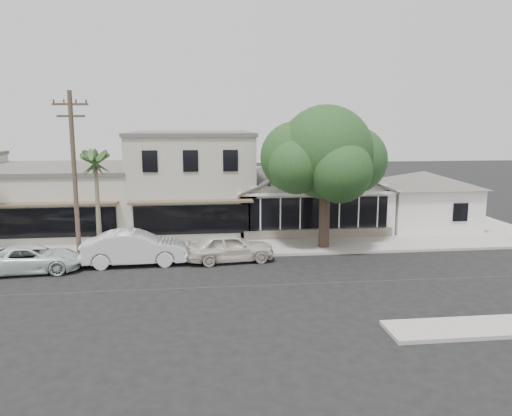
{
  "coord_description": "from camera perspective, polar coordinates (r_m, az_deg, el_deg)",
  "views": [
    {
      "loc": [
        -2.6,
        -21.74,
        7.4
      ],
      "look_at": [
        0.67,
        6.0,
        2.58
      ],
      "focal_mm": 35.0,
      "sensor_mm": 36.0,
      "label": 1
    }
  ],
  "objects": [
    {
      "name": "utility_pole",
      "position": [
        27.81,
        -20.05,
        3.82
      ],
      "size": [
        1.8,
        0.24,
        9.0
      ],
      "color": "brown",
      "rests_on": "ground"
    },
    {
      "name": "side_cottage",
      "position": [
        37.27,
        18.45,
        0.18
      ],
      "size": [
        6.0,
        6.0,
        3.0
      ],
      "primitive_type": "cube",
      "color": "silver",
      "rests_on": "ground"
    },
    {
      "name": "car_2",
      "position": [
        27.37,
        -24.32,
        -5.3
      ],
      "size": [
        5.08,
        2.64,
        1.37
      ],
      "primitive_type": "imported",
      "rotation": [
        0.0,
        0.0,
        1.65
      ],
      "color": "silver",
      "rests_on": "ground"
    },
    {
      "name": "car_1",
      "position": [
        26.98,
        -13.66,
        -4.44
      ],
      "size": [
        5.5,
        2.11,
        1.79
      ],
      "primitive_type": "imported",
      "rotation": [
        0.0,
        0.0,
        1.61
      ],
      "color": "silver",
      "rests_on": "ground"
    },
    {
      "name": "ground",
      "position": [
        23.11,
        0.09,
        -8.88
      ],
      "size": [
        140.0,
        140.0,
        0.0
      ],
      "primitive_type": "plane",
      "color": "black",
      "rests_on": "ground"
    },
    {
      "name": "palm_east",
      "position": [
        28.02,
        -17.88,
        5.09
      ],
      "size": [
        2.59,
        2.59,
        6.27
      ],
      "color": "#726651",
      "rests_on": "ground"
    },
    {
      "name": "row_building_midnear",
      "position": [
        36.85,
        -21.43,
        0.85
      ],
      "size": [
        10.0,
        10.0,
        4.2
      ],
      "primitive_type": "cube",
      "color": "beige",
      "rests_on": "ground"
    },
    {
      "name": "row_building_near",
      "position": [
        35.48,
        -7.34,
        3.0
      ],
      "size": [
        8.0,
        10.0,
        6.5
      ],
      "primitive_type": "cube",
      "color": "#BAB5A8",
      "rests_on": "ground"
    },
    {
      "name": "corner_shop",
      "position": [
        35.37,
        5.75,
        1.97
      ],
      "size": [
        10.4,
        8.6,
        5.1
      ],
      "color": "silver",
      "rests_on": "ground"
    },
    {
      "name": "car_0",
      "position": [
        26.82,
        -2.96,
        -4.47
      ],
      "size": [
        4.84,
        2.38,
        1.59
      ],
      "primitive_type": "imported",
      "rotation": [
        0.0,
        0.0,
        1.68
      ],
      "color": "beige",
      "rests_on": "ground"
    },
    {
      "name": "sidewalk_north",
      "position": [
        29.91,
        -16.98,
        -4.82
      ],
      "size": [
        90.0,
        3.5,
        0.15
      ],
      "primitive_type": "cube",
      "color": "#9E9991",
      "rests_on": "ground"
    },
    {
      "name": "shade_tree",
      "position": [
        29.2,
        7.73,
        6.04
      ],
      "size": [
        7.57,
        6.85,
        8.4
      ],
      "rotation": [
        0.0,
        0.0,
        -0.09
      ],
      "color": "#4E3A2F",
      "rests_on": "ground"
    }
  ]
}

